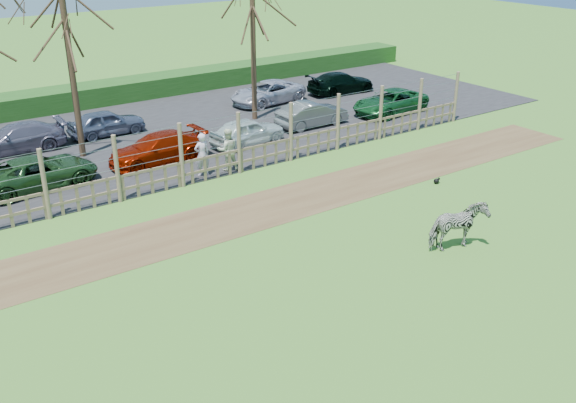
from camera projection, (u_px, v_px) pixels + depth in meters
ground at (309, 273)px, 18.36m from camera, size 120.00×120.00×0.00m
dirt_strip at (230, 218)px, 21.73m from camera, size 34.00×2.80×0.01m
asphalt at (119, 142)px, 29.22m from camera, size 44.00×13.00×0.04m
hedge at (69, 98)px, 34.25m from camera, size 46.00×2.00×1.10m
fence at (182, 167)px, 24.03m from camera, size 30.16×0.16×2.50m
tree_mid at (68, 41)px, 25.47m from camera, size 4.80×4.80×6.83m
tree_right at (253, 13)px, 30.42m from camera, size 4.80×4.80×7.35m
zebra at (458, 227)px, 19.42m from camera, size 1.92×1.14×1.52m
visitor_a at (202, 155)px, 24.97m from camera, size 0.63×0.42×1.72m
visitor_b at (228, 150)px, 25.51m from camera, size 0.99×0.87×1.72m
crow at (437, 181)px, 24.57m from camera, size 0.28×0.20×0.23m
car_2 at (38, 172)px, 23.95m from camera, size 4.46×2.33×1.20m
car_3 at (158, 148)px, 26.43m from camera, size 4.20×1.86×1.20m
car_4 at (247, 131)px, 28.58m from camera, size 3.64×1.75×1.20m
car_5 at (312, 114)px, 31.14m from camera, size 3.65×1.29×1.20m
car_6 at (390, 102)px, 33.21m from camera, size 4.48×2.36×1.20m
car_9 at (16, 138)px, 27.67m from camera, size 4.19×1.82×1.20m
car_10 at (106, 123)px, 29.80m from camera, size 3.53×1.44×1.20m
car_12 at (267, 92)px, 35.03m from camera, size 4.52×2.49×1.20m
car_13 at (341, 83)px, 37.13m from camera, size 4.21×1.86×1.20m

